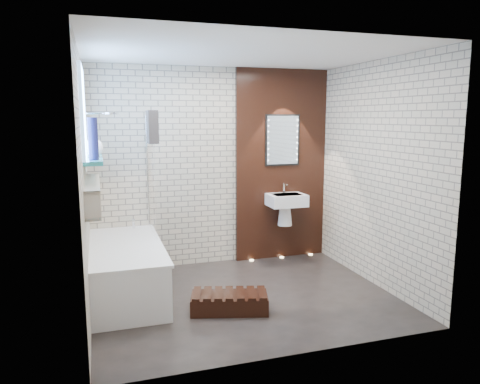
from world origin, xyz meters
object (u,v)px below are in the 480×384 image
object	(u,v)px
walnut_step	(229,303)
bath_screen	(151,175)
bathtub	(126,270)
led_mirror	(283,140)
washbasin	(286,204)

from	to	relation	value
walnut_step	bath_screen	bearing A→B (deg)	117.29
bathtub	led_mirror	size ratio (longest dim) A/B	2.49
bathtub	washbasin	bearing A→B (deg)	16.01
bath_screen	led_mirror	distance (m)	1.89
washbasin	bath_screen	bearing A→B (deg)	-174.22
bath_screen	walnut_step	distance (m)	1.79
bath_screen	washbasin	bearing A→B (deg)	5.78
bathtub	walnut_step	bearing A→B (deg)	-37.75
washbasin	bathtub	bearing A→B (deg)	-163.99
bathtub	led_mirror	xyz separation A→B (m)	(2.17, 0.78, 1.36)
bath_screen	bathtub	bearing A→B (deg)	-128.90
bath_screen	led_mirror	bearing A→B (deg)	10.66
washbasin	led_mirror	distance (m)	0.88
led_mirror	bath_screen	bearing A→B (deg)	-169.34
led_mirror	washbasin	bearing A→B (deg)	-90.00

